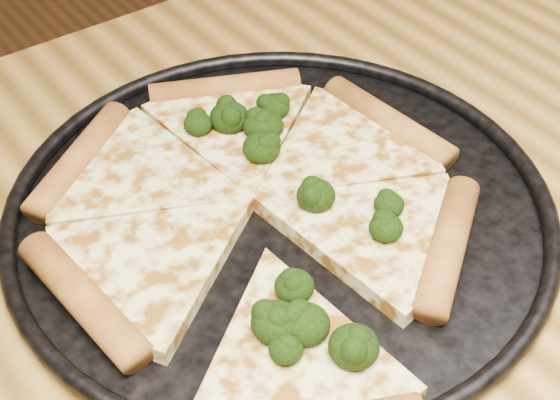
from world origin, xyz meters
TOP-DOWN VIEW (x-y plane):
  - pizza_pan at (0.08, 0.12)m, footprint 0.41×0.41m
  - pizza at (0.06, 0.13)m, footprint 0.32×0.38m
  - broccoli_florets at (0.07, 0.10)m, footprint 0.16×0.27m

SIDE VIEW (x-z plane):
  - pizza_pan at x=0.08m, z-range 0.75..0.77m
  - pizza at x=0.06m, z-range 0.75..0.78m
  - broccoli_florets at x=0.07m, z-range 0.77..0.79m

